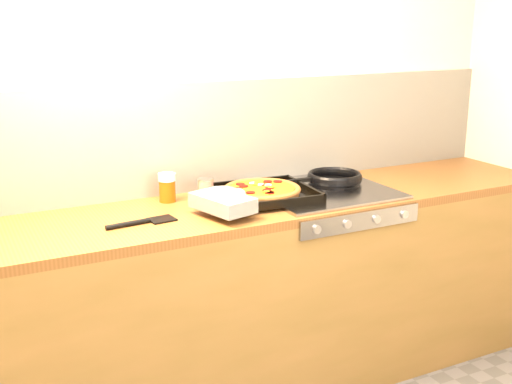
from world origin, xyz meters
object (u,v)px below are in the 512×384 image
frying_pan (333,178)px  juice_glass (167,187)px  pizza_on_tray (251,194)px  tomato_can (206,190)px

frying_pan → juice_glass: 0.80m
pizza_on_tray → juice_glass: juice_glass is taller
pizza_on_tray → frying_pan: size_ratio=1.35×
tomato_can → juice_glass: bearing=158.7°
tomato_can → juice_glass: 0.17m
tomato_can → frying_pan: bearing=-4.6°
frying_pan → juice_glass: (-0.79, 0.11, 0.03)m
frying_pan → tomato_can: 0.64m
pizza_on_tray → frying_pan: pizza_on_tray is taller
pizza_on_tray → frying_pan: bearing=10.2°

